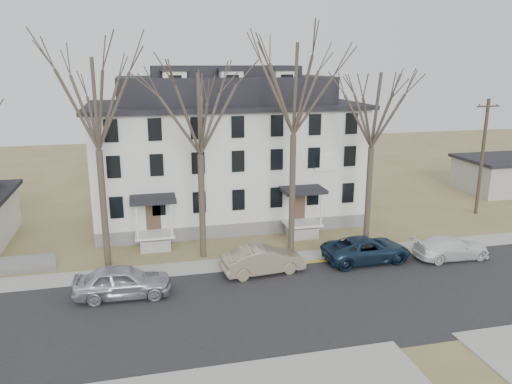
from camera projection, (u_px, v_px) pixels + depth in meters
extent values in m
plane|color=olive|center=(331.00, 321.00, 24.50)|extent=(120.00, 120.00, 0.00)
cube|color=#27272A|center=(317.00, 302.00, 26.38)|extent=(120.00, 10.00, 0.04)
cube|color=#A09F97|center=(285.00, 260.00, 32.03)|extent=(120.00, 2.00, 0.08)
cube|color=gold|center=(363.00, 258.00, 32.30)|extent=(14.00, 0.25, 0.06)
cube|color=slate|center=(226.00, 211.00, 40.86)|extent=(20.00, 10.00, 1.00)
cube|color=silver|center=(226.00, 157.00, 39.72)|extent=(20.00, 10.00, 8.00)
cube|color=black|center=(225.00, 105.00, 38.68)|extent=(20.80, 10.80, 0.30)
cube|color=black|center=(225.00, 90.00, 38.39)|extent=(16.00, 7.00, 2.00)
cube|color=black|center=(224.00, 71.00, 38.03)|extent=(11.00, 4.50, 0.80)
cube|color=white|center=(155.00, 234.00, 33.78)|extent=(2.60, 2.00, 0.16)
cube|color=white|center=(302.00, 223.00, 36.14)|extent=(2.60, 2.00, 0.16)
cube|color=white|center=(326.00, 163.00, 36.35)|extent=(1.60, 0.08, 1.20)
cube|color=#A09F97|center=(505.00, 176.00, 48.77)|extent=(8.00, 6.00, 3.00)
cube|color=black|center=(507.00, 159.00, 48.34)|extent=(8.50, 6.50, 0.30)
cylinder|color=#473B31|center=(104.00, 209.00, 30.33)|extent=(0.40, 0.40, 7.28)
cylinder|color=#473B31|center=(202.00, 207.00, 31.75)|extent=(0.40, 0.40, 6.76)
cylinder|color=#473B31|center=(292.00, 193.00, 32.96)|extent=(0.40, 0.40, 7.80)
cylinder|color=#473B31|center=(368.00, 196.00, 34.32)|extent=(0.40, 0.40, 6.76)
cylinder|color=#3D3023|center=(482.00, 158.00, 40.62)|extent=(0.28, 0.28, 9.50)
cube|color=#3D3023|center=(488.00, 106.00, 39.56)|extent=(2.00, 0.12, 0.12)
imported|color=#ACACBC|center=(123.00, 282.00, 26.76)|extent=(5.24, 2.31, 1.75)
imported|color=gray|center=(263.00, 261.00, 29.80)|extent=(5.14, 2.27, 1.64)
imported|color=#17293F|center=(366.00, 250.00, 31.59)|extent=(5.70, 2.79, 1.56)
imported|color=white|center=(451.00, 248.00, 32.04)|extent=(4.94, 2.04, 1.43)
imported|color=black|center=(154.00, 242.00, 34.01)|extent=(1.72, 0.88, 0.86)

